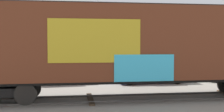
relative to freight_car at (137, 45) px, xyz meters
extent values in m
plane|color=gray|center=(1.24, 0.00, -2.51)|extent=(260.00, 260.00, 0.00)
cube|color=#4C4742|center=(0.04, -0.72, -2.47)|extent=(59.91, 3.55, 0.08)
cube|color=#4C4742|center=(-0.04, 0.72, -2.47)|extent=(59.91, 3.55, 0.08)
cube|color=#423323|center=(-2.15, -0.12, -2.47)|extent=(0.38, 2.51, 0.07)
cube|color=#5B2B19|center=(0.00, 0.00, 0.07)|extent=(16.81, 3.89, 3.15)
cube|color=#2D2823|center=(0.00, 0.00, 1.77)|extent=(15.83, 1.31, 0.24)
cube|color=#B2931E|center=(-1.96, -1.60, 0.15)|extent=(3.66, 0.24, 1.73)
cube|color=#33A5CC|center=(0.05, -1.49, -0.95)|extent=(2.50, 0.17, 1.10)
cube|color=black|center=(0.00, 0.00, -1.60)|extent=(16.40, 2.55, 0.20)
cube|color=black|center=(-5.71, -0.33, -2.00)|extent=(2.17, 1.44, 0.36)
cylinder|color=black|center=(-4.82, -1.00, -2.05)|extent=(0.93, 0.17, 0.92)
cylinder|color=black|center=(-4.90, 0.44, -2.05)|extent=(0.93, 0.17, 0.92)
cylinder|color=silver|center=(-1.50, 13.31, 1.28)|extent=(0.12, 0.12, 7.57)
cube|color=silver|center=(1.24, 76.53, 2.51)|extent=(152.25, 36.99, 10.02)
cube|color=#8C725B|center=(5.80, 65.43, 8.95)|extent=(4.83, 5.31, 2.87)
cone|color=#193D23|center=(15.56, 64.77, 9.62)|extent=(2.10, 2.10, 4.21)
cube|color=black|center=(-4.95, 5.10, -1.82)|extent=(4.90, 2.55, 0.73)
cube|color=#2D333D|center=(-5.16, 5.07, -1.09)|extent=(2.55, 1.99, 0.73)
cylinder|color=black|center=(-3.52, 6.21, -2.19)|extent=(0.67, 0.32, 0.64)
cylinder|color=black|center=(-3.24, 4.51, -2.19)|extent=(0.67, 0.32, 0.64)
cylinder|color=black|center=(-6.65, 5.70, -2.19)|extent=(0.67, 0.32, 0.64)
cylinder|color=black|center=(-6.38, 3.99, -2.19)|extent=(0.67, 0.32, 0.64)
cube|color=navy|center=(1.70, 4.90, -1.83)|extent=(4.65, 2.17, 0.72)
cube|color=#2D333D|center=(1.43, 4.87, -1.18)|extent=(2.04, 1.76, 0.58)
cylinder|color=black|center=(3.15, 5.87, -2.19)|extent=(0.66, 0.28, 0.64)
cylinder|color=black|center=(3.30, 4.20, -2.19)|extent=(0.66, 0.28, 0.64)
cylinder|color=black|center=(0.09, 5.60, -2.19)|extent=(0.66, 0.28, 0.64)
cylinder|color=black|center=(0.24, 3.92, -2.19)|extent=(0.66, 0.28, 0.64)
cylinder|color=black|center=(6.13, 6.19, -2.19)|extent=(0.64, 0.22, 0.64)
cylinder|color=black|center=(6.13, 4.55, -2.19)|extent=(0.64, 0.22, 0.64)
camera|label=1|loc=(-2.17, -12.27, 0.04)|focal=43.21mm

